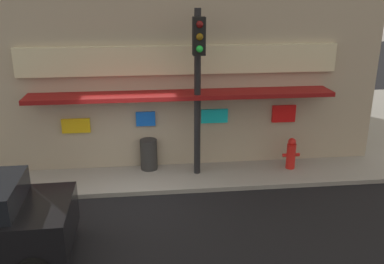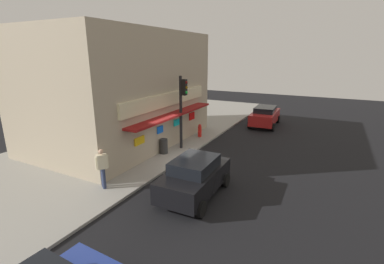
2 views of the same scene
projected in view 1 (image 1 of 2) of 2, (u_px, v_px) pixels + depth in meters
The scene contains 6 objects.
ground_plane at pixel (132, 196), 10.94m from camera, with size 61.04×61.04×0.00m, color black.
sidewalk at pixel (136, 131), 15.71m from camera, with size 40.69×10.20×0.12m, color gray.
corner_building at pixel (172, 30), 14.85m from camera, with size 11.68×8.15×7.22m.
traffic_light at pixel (198, 72), 10.97m from camera, with size 0.32×0.58×4.56m.
fire_hydrant at pixel (291, 154), 12.20m from camera, with size 0.51×0.27×0.93m.
trash_can at pixel (149, 154), 12.16m from camera, with size 0.49×0.49×0.90m, color #2D2D2D.
Camera 1 is at (0.48, -9.89, 5.18)m, focal length 39.14 mm.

